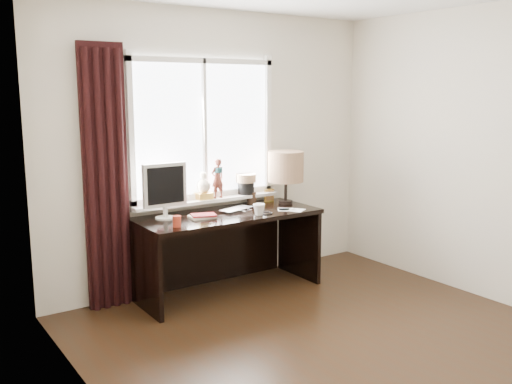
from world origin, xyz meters
TOP-DOWN VIEW (x-y plane):
  - floor at (0.00, 0.00)m, footprint 3.50×4.00m
  - wall_back at (0.00, 2.00)m, footprint 3.50×0.00m
  - wall_left at (-1.75, 0.00)m, footprint 0.00×4.00m
  - laptop at (0.02, 1.68)m, footprint 0.39×0.31m
  - mug at (0.09, 1.41)m, footprint 0.15×0.15m
  - red_cup at (-0.72, 1.43)m, footprint 0.07×0.07m
  - window at (-0.15, 1.95)m, footprint 1.52×0.20m
  - curtain at (-1.13, 1.91)m, footprint 0.38×0.09m
  - desk at (-0.10, 1.73)m, footprint 1.70×0.70m
  - monitor at (-0.67, 1.75)m, footprint 0.40×0.18m
  - notebook_stack at (-0.38, 1.60)m, footprint 0.25×0.21m
  - brush_holder at (0.31, 1.86)m, footprint 0.09×0.09m
  - icon_frame at (0.53, 1.87)m, footprint 0.10×0.04m
  - table_lamp at (0.61, 1.70)m, footprint 0.35×0.35m
  - loose_papers at (0.46, 1.44)m, footprint 0.27×0.28m
  - desk_cables at (0.16, 1.62)m, footprint 0.39×0.50m

SIDE VIEW (x-z plane):
  - floor at x=0.00m, z-range 0.00..0.00m
  - desk at x=-0.10m, z-range 0.13..0.88m
  - loose_papers at x=0.46m, z-range 0.75..0.75m
  - desk_cables at x=0.16m, z-range 0.75..0.76m
  - laptop at x=0.02m, z-range 0.75..0.78m
  - notebook_stack at x=-0.38m, z-range 0.75..0.78m
  - red_cup at x=-0.72m, z-range 0.75..0.84m
  - mug at x=0.09m, z-range 0.75..0.86m
  - brush_holder at x=0.31m, z-range 0.69..0.94m
  - icon_frame at x=0.53m, z-range 0.75..0.88m
  - monitor at x=-0.67m, z-range 0.78..1.27m
  - table_lamp at x=0.61m, z-range 0.85..1.37m
  - curtain at x=-1.13m, z-range -0.01..2.24m
  - wall_back at x=0.00m, z-range 0.00..2.60m
  - wall_left at x=-1.75m, z-range 0.00..2.60m
  - window at x=-0.15m, z-range 0.60..2.00m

